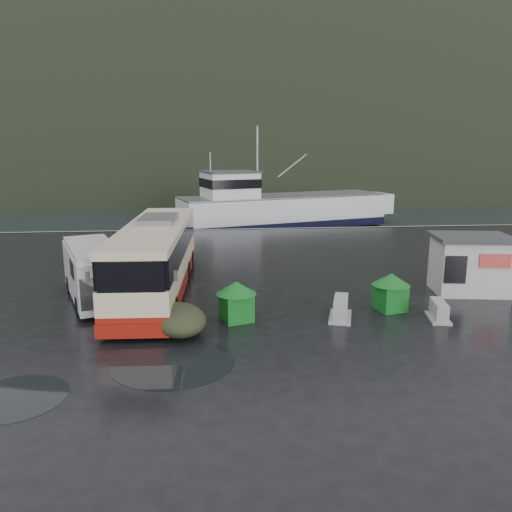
{
  "coord_description": "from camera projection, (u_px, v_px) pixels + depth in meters",
  "views": [
    {
      "loc": [
        -0.08,
        -20.79,
        6.84
      ],
      "look_at": [
        2.05,
        2.13,
        1.7
      ],
      "focal_mm": 35.0,
      "sensor_mm": 36.0,
      "label": 1
    }
  ],
  "objects": [
    {
      "name": "ground",
      "position": [
        214.0,
        306.0,
        21.7
      ],
      "size": [
        160.0,
        160.0,
        0.0
      ],
      "primitive_type": "plane",
      "color": "black",
      "rests_on": "ground"
    },
    {
      "name": "harbor_water",
      "position": [
        209.0,
        172.0,
        128.59
      ],
      "size": [
        300.0,
        180.0,
        0.02
      ],
      "primitive_type": "cube",
      "color": "black",
      "rests_on": "ground"
    },
    {
      "name": "quay_edge",
      "position": [
        211.0,
        230.0,
        41.13
      ],
      "size": [
        160.0,
        0.6,
        1.5
      ],
      "primitive_type": "cube",
      "color": "#999993",
      "rests_on": "ground"
    },
    {
      "name": "headland",
      "position": [
        228.0,
        158.0,
        265.53
      ],
      "size": [
        780.0,
        540.0,
        570.0
      ],
      "primitive_type": "ellipsoid",
      "color": "black",
      "rests_on": "ground"
    },
    {
      "name": "coach_bus",
      "position": [
        158.0,
        293.0,
        23.6
      ],
      "size": [
        3.63,
        12.56,
        3.52
      ],
      "primitive_type": null,
      "rotation": [
        0.0,
        0.0,
        -0.04
      ],
      "color": "beige",
      "rests_on": "ground"
    },
    {
      "name": "white_van",
      "position": [
        96.0,
        300.0,
        22.53
      ],
      "size": [
        4.08,
        6.44,
        2.55
      ],
      "primitive_type": null,
      "rotation": [
        0.0,
        0.0,
        0.36
      ],
      "color": "silver",
      "rests_on": "ground"
    },
    {
      "name": "waste_bin_left",
      "position": [
        236.0,
        320.0,
        19.88
      ],
      "size": [
        1.46,
        1.46,
        1.61
      ],
      "primitive_type": null,
      "rotation": [
        0.0,
        0.0,
        0.32
      ],
      "color": "#12681E",
      "rests_on": "ground"
    },
    {
      "name": "waste_bin_right",
      "position": [
        389.0,
        310.0,
        21.15
      ],
      "size": [
        1.38,
        1.38,
        1.59
      ],
      "primitive_type": null,
      "rotation": [
        0.0,
        0.0,
        0.24
      ],
      "color": "#12681E",
      "rests_on": "ground"
    },
    {
      "name": "dome_tent",
      "position": [
        179.0,
        333.0,
        18.53
      ],
      "size": [
        2.58,
        3.14,
        1.07
      ],
      "primitive_type": null,
      "rotation": [
        0.0,
        0.0,
        0.26
      ],
      "color": "#2F331E",
      "rests_on": "ground"
    },
    {
      "name": "ticket_kiosk",
      "position": [
        467.0,
        292.0,
        23.72
      ],
      "size": [
        3.84,
        3.13,
        2.73
      ],
      "primitive_type": null,
      "rotation": [
        0.0,
        0.0,
        -0.15
      ],
      "color": "#B8B8B3",
      "rests_on": "ground"
    },
    {
      "name": "jersey_barrier_a",
      "position": [
        340.0,
        318.0,
        20.11
      ],
      "size": [
        1.32,
        1.89,
        0.86
      ],
      "primitive_type": null,
      "rotation": [
        0.0,
        0.0,
        -0.3
      ],
      "color": "#999993",
      "rests_on": "ground"
    },
    {
      "name": "jersey_barrier_b",
      "position": [
        438.0,
        319.0,
        20.0
      ],
      "size": [
        1.04,
        1.62,
        0.75
      ],
      "primitive_type": null,
      "rotation": [
        0.0,
        0.0,
        -0.21
      ],
      "color": "#999993",
      "rests_on": "ground"
    },
    {
      "name": "fishing_trawler",
      "position": [
        283.0,
        213.0,
        50.94
      ],
      "size": [
        25.42,
        12.53,
        9.96
      ],
      "primitive_type": null,
      "rotation": [
        0.0,
        0.0,
        0.3
      ],
      "color": "silver",
      "rests_on": "ground"
    },
    {
      "name": "puddles",
      "position": [
        126.0,
        372.0,
        15.32
      ],
      "size": [
        7.63,
        5.41,
        0.01
      ],
      "color": "black",
      "rests_on": "ground"
    }
  ]
}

